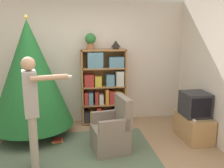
{
  "coord_description": "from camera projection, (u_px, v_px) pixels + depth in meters",
  "views": [
    {
      "loc": [
        -0.12,
        -3.35,
        1.98
      ],
      "look_at": [
        0.53,
        0.89,
        1.05
      ],
      "focal_mm": 40.0,
      "sensor_mm": 36.0,
      "label": 1
    }
  ],
  "objects": [
    {
      "name": "game_remote",
      "position": [
        193.0,
        120.0,
        4.31
      ],
      "size": [
        0.04,
        0.12,
        0.02
      ],
      "color": "white",
      "rests_on": "tv_stand"
    },
    {
      "name": "armchair",
      "position": [
        112.0,
        132.0,
        4.14
      ],
      "size": [
        0.65,
        0.64,
        0.92
      ],
      "rotation": [
        0.0,
        0.0,
        -1.42
      ],
      "color": "#7A6B5B",
      "rests_on": "ground_plane"
    },
    {
      "name": "ground_plane",
      "position": [
        86.0,
        167.0,
        3.67
      ],
      "size": [
        14.0,
        14.0,
        0.0
      ],
      "primitive_type": "plane",
      "color": "#9E7A56"
    },
    {
      "name": "bookshelf",
      "position": [
        104.0,
        88.0,
        5.32
      ],
      "size": [
        0.93,
        0.32,
        1.59
      ],
      "color": "#A8703D",
      "rests_on": "ground_plane"
    },
    {
      "name": "book_pile_near_tree",
      "position": [
        57.0,
        141.0,
        4.5
      ],
      "size": [
        0.21,
        0.18,
        0.06
      ],
      "color": "orange",
      "rests_on": "ground_plane"
    },
    {
      "name": "tv_stand",
      "position": [
        193.0,
        127.0,
        4.61
      ],
      "size": [
        0.45,
        0.8,
        0.45
      ],
      "color": "tan",
      "rests_on": "ground_plane"
    },
    {
      "name": "television",
      "position": [
        195.0,
        104.0,
        4.52
      ],
      "size": [
        0.45,
        0.48,
        0.44
      ],
      "color": "#28282D",
      "rests_on": "tv_stand"
    },
    {
      "name": "area_rug",
      "position": [
        75.0,
        159.0,
        3.91
      ],
      "size": [
        2.6,
        2.12,
        0.01
      ],
      "color": "#56664C",
      "rests_on": "ground_plane"
    },
    {
      "name": "table_lamp",
      "position": [
        116.0,
        44.0,
        5.17
      ],
      "size": [
        0.2,
        0.2,
        0.18
      ],
      "color": "#473828",
      "rests_on": "bookshelf"
    },
    {
      "name": "standing_person",
      "position": [
        32.0,
        105.0,
        3.44
      ],
      "size": [
        0.69,
        0.46,
        1.64
      ],
      "rotation": [
        0.0,
        0.0,
        -1.35
      ],
      "color": "#9E937F",
      "rests_on": "ground_plane"
    },
    {
      "name": "potted_plant",
      "position": [
        90.0,
        40.0,
        5.08
      ],
      "size": [
        0.22,
        0.22,
        0.33
      ],
      "color": "#935B38",
      "rests_on": "bookshelf"
    },
    {
      "name": "wall_back",
      "position": [
        79.0,
        62.0,
        5.37
      ],
      "size": [
        8.0,
        0.1,
        2.6
      ],
      "color": "beige",
      "rests_on": "ground_plane"
    },
    {
      "name": "christmas_tree",
      "position": [
        30.0,
        74.0,
        4.57
      ],
      "size": [
        1.52,
        1.52,
        2.24
      ],
      "color": "#4C3323",
      "rests_on": "ground_plane"
    }
  ]
}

